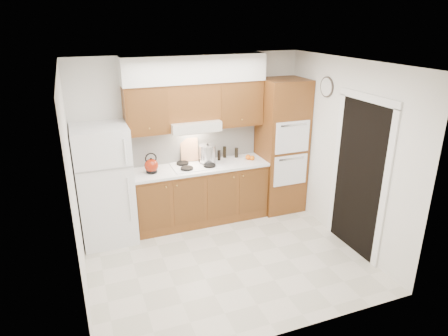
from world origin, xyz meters
The scene contains 26 objects.
floor centered at (0.00, 0.00, 0.00)m, with size 3.60×3.60×0.00m, color beige.
ceiling centered at (0.00, 0.00, 2.60)m, with size 3.60×3.60×0.00m, color white.
wall_back centered at (0.00, 1.50, 1.30)m, with size 3.60×0.02×2.60m, color white.
wall_left centered at (-1.80, 0.00, 1.30)m, with size 0.02×3.00×2.60m, color white.
wall_right centered at (1.80, 0.00, 1.30)m, with size 0.02×3.00×2.60m, color white.
fridge centered at (-1.41, 1.14, 0.86)m, with size 0.75×0.72×1.72m, color white.
base_cabinets centered at (0.02, 1.20, 0.45)m, with size 2.11×0.60×0.90m, color brown.
countertop centered at (0.03, 1.19, 0.92)m, with size 2.13×0.62×0.04m, color white.
backsplash centered at (0.02, 1.49, 1.22)m, with size 2.11×0.03×0.56m, color white.
oven_cabinet centered at (1.44, 1.18, 1.10)m, with size 0.70×0.65×2.20m, color brown.
upper_cab_left centered at (-0.71, 1.33, 1.85)m, with size 0.63×0.33×0.70m, color brown.
upper_cab_right centered at (0.72, 1.33, 1.85)m, with size 0.73×0.33×0.70m, color brown.
range_hood centered at (-0.02, 1.27, 1.57)m, with size 0.75×0.45×0.15m, color silver.
upper_cab_over_hood centered at (-0.02, 1.33, 1.92)m, with size 0.75×0.33×0.55m, color brown.
soffit centered at (0.03, 1.32, 2.40)m, with size 2.13×0.36×0.40m, color silver.
cooktop centered at (-0.02, 1.21, 0.95)m, with size 0.74×0.50×0.01m, color white.
doorway centered at (1.79, -0.35, 1.05)m, with size 0.02×0.90×2.10m, color black.
wall_clock centered at (1.79, 0.55, 2.15)m, with size 0.30×0.30×0.02m, color #3F3833.
kettle centered at (-0.72, 1.17, 1.05)m, with size 0.20×0.20×0.20m, color maroon.
cutting_board centered at (-0.06, 1.44, 1.14)m, with size 0.27×0.02×0.36m, color tan.
stock_pot centered at (0.18, 1.25, 1.10)m, with size 0.25×0.25×0.26m, color silver.
condiment_a centered at (0.53, 1.42, 1.03)m, with size 0.05×0.05×0.19m, color black.
condiment_b centered at (0.40, 1.33, 1.02)m, with size 0.05×0.05×0.16m, color black.
condiment_c centered at (0.71, 1.36, 1.02)m, with size 0.06×0.06×0.16m, color black.
orange_near centered at (0.90, 1.14, 0.98)m, with size 0.08×0.08×0.08m, color #EA5D0C.
orange_far centered at (0.84, 1.18, 0.98)m, with size 0.08×0.08×0.08m, color #F4590C.
Camera 1 is at (-1.69, -4.35, 3.10)m, focal length 32.00 mm.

